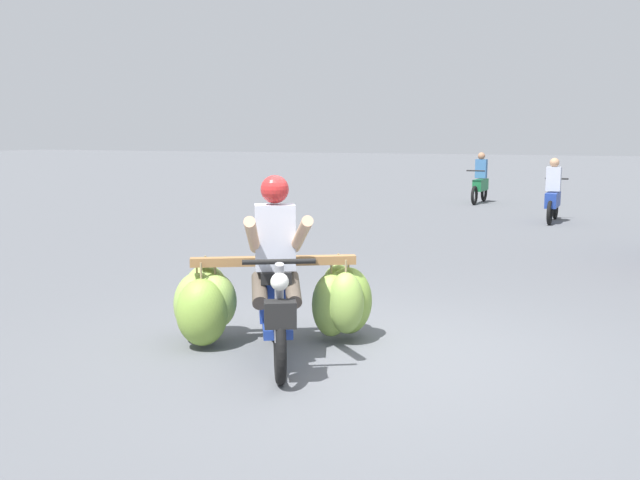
# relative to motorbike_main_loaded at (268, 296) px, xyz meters

# --- Properties ---
(ground_plane) EXTENTS (120.00, 120.00, 0.00)m
(ground_plane) POSITION_rel_motorbike_main_loaded_xyz_m (0.92, 0.05, -0.46)
(ground_plane) COLOR #56595E
(motorbike_main_loaded) EXTENTS (1.81, 1.95, 1.58)m
(motorbike_main_loaded) POSITION_rel_motorbike_main_loaded_xyz_m (0.00, 0.00, 0.00)
(motorbike_main_loaded) COLOR black
(motorbike_main_loaded) RESTS_ON ground
(motorbike_distant_ahead_left) EXTENTS (0.50, 1.62, 1.40)m
(motorbike_distant_ahead_left) POSITION_rel_motorbike_main_loaded_xyz_m (-0.45, 14.32, 0.10)
(motorbike_distant_ahead_left) COLOR black
(motorbike_distant_ahead_left) RESTS_ON ground
(motorbike_distant_ahead_right) EXTENTS (0.50, 1.62, 1.40)m
(motorbike_distant_ahead_right) POSITION_rel_motorbike_main_loaded_xyz_m (1.74, 10.49, 0.10)
(motorbike_distant_ahead_right) COLOR black
(motorbike_distant_ahead_right) RESTS_ON ground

